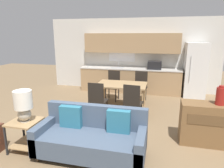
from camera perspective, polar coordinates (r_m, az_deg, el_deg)
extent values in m
plane|color=#7F6647|center=(3.76, -5.74, -19.67)|extent=(20.00, 20.00, 0.00)
cube|color=silver|center=(7.70, 5.61, 8.27)|extent=(6.40, 0.06, 2.70)
cube|color=white|center=(7.70, 2.87, 10.00)|extent=(1.00, 0.01, 0.95)
cube|color=tan|center=(7.51, 5.07, 1.03)|extent=(3.67, 0.62, 0.86)
cube|color=silver|center=(7.42, 5.15, 4.42)|extent=(3.70, 0.65, 0.04)
cube|color=#B2B5B7|center=(7.45, 1.49, 4.68)|extent=(0.48, 0.36, 0.01)
cylinder|color=#B7BABC|center=(7.60, 1.77, 5.75)|extent=(0.02, 0.02, 0.24)
cube|color=tan|center=(7.47, 5.47, 11.57)|extent=(3.49, 0.34, 0.70)
cube|color=black|center=(7.27, 12.08, 5.26)|extent=(0.48, 0.36, 0.28)
cube|color=white|center=(7.36, 22.63, 3.68)|extent=(0.69, 0.72, 1.84)
cylinder|color=silver|center=(6.94, 21.45, 4.01)|extent=(0.02, 0.02, 0.83)
cube|color=tan|center=(5.65, 2.77, -0.15)|extent=(1.38, 0.90, 0.04)
cylinder|color=tan|center=(5.54, -4.49, -4.42)|extent=(0.05, 0.05, 0.70)
cylinder|color=tan|center=(5.30, 8.65, -5.39)|extent=(0.05, 0.05, 0.70)
cylinder|color=tan|center=(6.25, -2.28, -2.28)|extent=(0.05, 0.05, 0.70)
cylinder|color=tan|center=(6.04, 9.34, -3.04)|extent=(0.05, 0.05, 0.70)
cylinder|color=#3D2D1E|center=(3.80, -20.51, -19.32)|extent=(0.05, 0.05, 0.10)
cylinder|color=#3D2D1E|center=(4.26, -15.57, -15.11)|extent=(0.05, 0.05, 0.10)
cylinder|color=#3D2D1E|center=(3.81, 8.16, -18.42)|extent=(0.05, 0.05, 0.10)
cube|color=#47566B|center=(3.58, -6.21, -16.53)|extent=(1.86, 0.80, 0.33)
cube|color=#47566B|center=(3.76, -4.56, -11.35)|extent=(1.86, 0.14, 0.75)
cube|color=#47566B|center=(3.90, -18.57, -13.38)|extent=(0.14, 0.80, 0.47)
cube|color=#47566B|center=(3.39, 8.28, -17.18)|extent=(0.14, 0.80, 0.47)
cube|color=teal|center=(3.74, -11.69, -9.12)|extent=(0.40, 0.13, 0.40)
cube|color=teal|center=(3.48, 1.90, -10.65)|extent=(0.40, 0.12, 0.40)
cube|color=tan|center=(3.97, -23.72, -9.83)|extent=(0.51, 0.51, 0.03)
cube|color=tan|center=(4.16, -23.14, -15.32)|extent=(0.46, 0.46, 0.02)
cube|color=#232326|center=(4.07, -28.08, -14.18)|extent=(0.03, 0.03, 0.54)
cube|color=#232326|center=(3.80, -22.56, -15.64)|extent=(0.03, 0.03, 0.54)
cube|color=#232326|center=(4.39, -23.98, -11.70)|extent=(0.03, 0.03, 0.54)
cube|color=#232326|center=(4.14, -18.68, -12.80)|extent=(0.03, 0.03, 0.54)
cylinder|color=#B2A893|center=(3.94, -23.55, -9.64)|extent=(0.16, 0.16, 0.02)
sphere|color=#B2A893|center=(3.89, -23.72, -7.95)|extent=(0.23, 0.23, 0.23)
cylinder|color=white|center=(3.81, -24.12, -4.07)|extent=(0.31, 0.31, 0.32)
cube|color=brown|center=(4.33, 25.44, -10.23)|extent=(0.98, 0.45, 0.82)
cube|color=brown|center=(4.07, 26.29, -9.38)|extent=(0.79, 0.01, 0.20)
cylinder|color=maroon|center=(4.18, 28.60, -3.08)|extent=(0.16, 0.16, 0.33)
cylinder|color=maroon|center=(4.14, 28.89, -0.66)|extent=(0.09, 0.09, 0.04)
cube|color=black|center=(6.40, 7.96, -1.16)|extent=(0.45, 0.45, 0.04)
cube|color=black|center=(6.52, 8.35, 1.52)|extent=(0.40, 0.06, 0.49)
cylinder|color=black|center=(6.33, 6.10, -3.44)|extent=(0.03, 0.03, 0.42)
cylinder|color=black|center=(6.27, 9.14, -3.71)|extent=(0.03, 0.03, 0.42)
cylinder|color=black|center=(6.65, 6.72, -2.62)|extent=(0.03, 0.03, 0.42)
cylinder|color=black|center=(6.59, 9.62, -2.86)|extent=(0.03, 0.03, 0.42)
cube|color=black|center=(4.94, 6.10, -5.59)|extent=(0.46, 0.46, 0.04)
cube|color=black|center=(4.68, 5.60, -3.25)|extent=(0.40, 0.07, 0.49)
cylinder|color=black|center=(5.14, 8.35, -7.63)|extent=(0.03, 0.03, 0.42)
cylinder|color=black|center=(5.21, 4.66, -7.21)|extent=(0.03, 0.03, 0.42)
cylinder|color=black|center=(4.83, 7.51, -9.02)|extent=(0.03, 0.03, 0.42)
cylinder|color=black|center=(4.91, 3.59, -8.55)|extent=(0.03, 0.03, 0.42)
cube|color=black|center=(6.46, 0.06, -0.87)|extent=(0.45, 0.45, 0.04)
cube|color=black|center=(6.58, 0.59, 1.78)|extent=(0.40, 0.06, 0.49)
cylinder|color=black|center=(6.42, -1.85, -3.11)|extent=(0.03, 0.03, 0.42)
cylinder|color=black|center=(6.32, 1.05, -3.39)|extent=(0.03, 0.03, 0.42)
cylinder|color=black|center=(6.73, -0.87, -2.32)|extent=(0.03, 0.03, 0.42)
cylinder|color=black|center=(6.63, 1.91, -2.57)|extent=(0.03, 0.03, 0.42)
cube|color=black|center=(5.11, -3.83, -4.86)|extent=(0.44, 0.44, 0.04)
cube|color=black|center=(4.86, -4.67, -2.58)|extent=(0.40, 0.05, 0.49)
cylinder|color=black|center=(5.29, -1.41, -6.86)|extent=(0.03, 0.03, 0.42)
cylinder|color=black|center=(5.40, -4.87, -6.48)|extent=(0.03, 0.03, 0.42)
cylinder|color=black|center=(4.99, -2.61, -8.16)|extent=(0.03, 0.03, 0.42)
cylinder|color=black|center=(5.10, -6.26, -7.72)|extent=(0.03, 0.03, 0.42)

